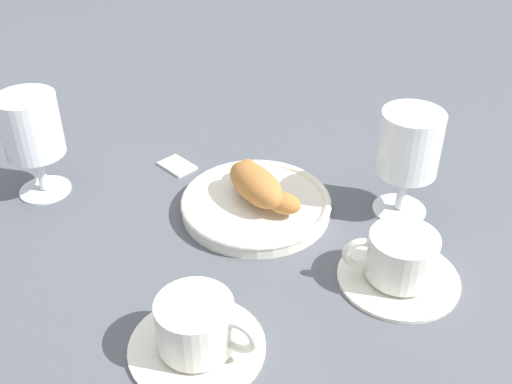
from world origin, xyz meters
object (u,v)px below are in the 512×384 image
at_px(sugar_packet, 177,165).
at_px(pastry_plate, 256,204).
at_px(croissant_large, 258,185).
at_px(juice_glass_left, 409,147).
at_px(juice_glass_right, 31,129).
at_px(coffee_cup_near, 400,262).
at_px(coffee_cup_far, 197,330).

bearing_deg(sugar_packet, pastry_plate, 2.63).
distance_m(pastry_plate, croissant_large, 0.03).
height_order(juice_glass_left, juice_glass_right, same).
height_order(croissant_large, coffee_cup_near, croissant_large).
xyz_separation_m(croissant_large, coffee_cup_near, (0.20, -0.02, -0.01)).
relative_size(pastry_plate, sugar_packet, 3.85).
bearing_deg(sugar_packet, juice_glass_right, -115.10).
distance_m(coffee_cup_far, juice_glass_left, 0.34).
bearing_deg(juice_glass_left, pastry_plate, -146.34).
distance_m(croissant_large, sugar_packet, 0.16).
bearing_deg(juice_glass_right, juice_glass_left, 27.53).
distance_m(coffee_cup_far, sugar_packet, 0.34).
height_order(croissant_large, juice_glass_right, juice_glass_right).
bearing_deg(pastry_plate, coffee_cup_near, -6.23).
bearing_deg(juice_glass_left, croissant_large, -146.86).
bearing_deg(juice_glass_right, sugar_packet, 51.94).
xyz_separation_m(juice_glass_right, sugar_packet, (0.11, 0.14, -0.09)).
bearing_deg(croissant_large, sugar_packet, 170.81).
distance_m(croissant_large, juice_glass_right, 0.30).
distance_m(coffee_cup_near, coffee_cup_far, 0.24).
bearing_deg(coffee_cup_far, juice_glass_left, 76.53).
relative_size(coffee_cup_far, sugar_packet, 2.72).
height_order(coffee_cup_far, sugar_packet, coffee_cup_far).
distance_m(juice_glass_left, juice_glass_right, 0.47).
bearing_deg(croissant_large, juice_glass_left, 33.14).
xyz_separation_m(pastry_plate, coffee_cup_near, (0.20, -0.02, 0.02)).
distance_m(juice_glass_left, sugar_packet, 0.33).
xyz_separation_m(coffee_cup_far, juice_glass_left, (0.08, 0.32, 0.07)).
height_order(pastry_plate, coffee_cup_near, coffee_cup_near).
height_order(coffee_cup_near, juice_glass_left, juice_glass_left).
xyz_separation_m(croissant_large, sugar_packet, (-0.15, 0.02, -0.04)).
relative_size(coffee_cup_near, coffee_cup_far, 1.00).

